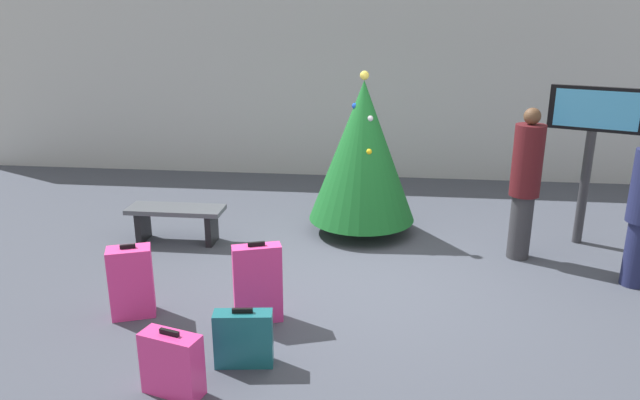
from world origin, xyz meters
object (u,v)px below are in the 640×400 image
Objects in this scene: holiday_tree at (363,151)px; waiting_bench at (176,217)px; flight_info_kiosk at (592,132)px; suitcase_1 at (172,364)px; suitcase_2 at (244,339)px; suitcase_3 at (131,282)px; traveller_0 at (525,181)px; suitcase_0 at (258,284)px.

holiday_tree reaches higher than waiting_bench.
flight_info_kiosk is 3.61× the size of suitcase_1.
flight_info_kiosk is 5.14m from suitcase_2.
suitcase_1 is 1.47m from suitcase_3.
suitcase_3 reaches higher than suitcase_1.
traveller_0 reaches higher than suitcase_0.
suitcase_1 reaches higher than waiting_bench.
traveller_0 is 3.99m from suitcase_2.
flight_info_kiosk is 2.68× the size of suitcase_3.
flight_info_kiosk is 3.80× the size of suitcase_2.
suitcase_1 is at bearing -109.24° from suitcase_0.
suitcase_1 is 1.05× the size of suitcase_2.
holiday_tree is at bearing 15.23° from waiting_bench.
suitcase_0 is at bearing -108.70° from holiday_tree.
waiting_bench is 0.67× the size of traveller_0.
suitcase_2 is (-0.85, -3.39, -0.89)m from holiday_tree.
waiting_bench is 2.49m from suitcase_0.
waiting_bench is 3.15m from suitcase_2.
suitcase_0 is 0.78m from suitcase_2.
holiday_tree is 3.60m from suitcase_2.
suitcase_1 is 0.74× the size of suitcase_3.
traveller_0 is (1.99, -0.68, -0.16)m from holiday_tree.
waiting_bench is 3.38m from suitcase_1.
traveller_0 is at bearing 25.38° from suitcase_3.
suitcase_0 is (-3.77, -2.55, -1.08)m from flight_info_kiosk.
waiting_bench is 4.45m from traveller_0.
suitcase_0 is at bearing -52.14° from waiting_bench.
flight_info_kiosk is 1.10× the size of traveller_0.
flight_info_kiosk is (2.88, -0.07, 0.34)m from holiday_tree.
waiting_bench is 1.50× the size of suitcase_0.
suitcase_3 is (-2.16, -2.65, -0.78)m from holiday_tree.
traveller_0 reaches higher than waiting_bench.
flight_info_kiosk is at bearing 34.13° from suitcase_0.
waiting_bench is 2.01m from suitcase_3.
suitcase_3 is at bearing -178.64° from suitcase_0.
holiday_tree is 1.08× the size of flight_info_kiosk.
traveller_0 is 2.23× the size of suitcase_0.
traveller_0 is 4.63m from suitcase_1.
flight_info_kiosk is 1.63× the size of waiting_bench.
suitcase_3 is (-4.15, -1.97, -0.63)m from traveller_0.
suitcase_0 is 1.47× the size of suitcase_1.
flight_info_kiosk reaches higher than suitcase_3.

